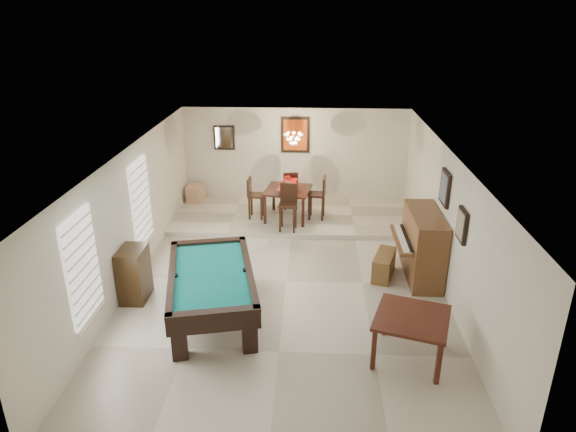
# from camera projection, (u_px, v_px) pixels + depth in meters

# --- Properties ---
(ground_plane) EXTENTS (6.00, 9.00, 0.02)m
(ground_plane) POSITION_uv_depth(u_px,v_px,m) (286.00, 281.00, 10.17)
(ground_plane) COLOR beige
(wall_back) EXTENTS (6.00, 0.04, 2.60)m
(wall_back) POSITION_uv_depth(u_px,v_px,m) (295.00, 156.00, 13.83)
(wall_back) COLOR silver
(wall_back) RESTS_ON ground_plane
(wall_front) EXTENTS (6.00, 0.04, 2.60)m
(wall_front) POSITION_uv_depth(u_px,v_px,m) (264.00, 382.00, 5.51)
(wall_front) COLOR silver
(wall_front) RESTS_ON ground_plane
(wall_left) EXTENTS (0.04, 9.00, 2.60)m
(wall_left) POSITION_uv_depth(u_px,v_px,m) (130.00, 218.00, 9.81)
(wall_left) COLOR silver
(wall_left) RESTS_ON ground_plane
(wall_right) EXTENTS (0.04, 9.00, 2.60)m
(wall_right) POSITION_uv_depth(u_px,v_px,m) (447.00, 224.00, 9.53)
(wall_right) COLOR silver
(wall_right) RESTS_ON ground_plane
(ceiling) EXTENTS (6.00, 9.00, 0.04)m
(ceiling) POSITION_uv_depth(u_px,v_px,m) (286.00, 154.00, 9.18)
(ceiling) COLOR white
(ceiling) RESTS_ON wall_back
(dining_step) EXTENTS (6.00, 2.50, 0.12)m
(dining_step) POSITION_uv_depth(u_px,v_px,m) (293.00, 216.00, 13.14)
(dining_step) COLOR beige
(dining_step) RESTS_ON ground_plane
(window_left_front) EXTENTS (0.06, 1.00, 1.70)m
(window_left_front) POSITION_uv_depth(u_px,v_px,m) (82.00, 267.00, 7.74)
(window_left_front) COLOR white
(window_left_front) RESTS_ON wall_left
(window_left_rear) EXTENTS (0.06, 1.00, 1.70)m
(window_left_rear) POSITION_uv_depth(u_px,v_px,m) (141.00, 202.00, 10.32)
(window_left_rear) COLOR white
(window_left_rear) RESTS_ON wall_left
(pool_table) EXTENTS (1.93, 2.83, 0.86)m
(pool_table) POSITION_uv_depth(u_px,v_px,m) (212.00, 296.00, 8.82)
(pool_table) COLOR black
(pool_table) RESTS_ON ground_plane
(square_table) EXTENTS (1.34, 1.34, 0.74)m
(square_table) POSITION_uv_depth(u_px,v_px,m) (410.00, 337.00, 7.82)
(square_table) COLOR #38160E
(square_table) RESTS_ON ground_plane
(upright_piano) EXTENTS (0.91, 1.63, 1.36)m
(upright_piano) POSITION_uv_depth(u_px,v_px,m) (415.00, 245.00, 10.11)
(upright_piano) COLOR brown
(upright_piano) RESTS_ON ground_plane
(piano_bench) EXTENTS (0.58, 0.93, 0.48)m
(piano_bench) POSITION_uv_depth(u_px,v_px,m) (384.00, 265.00, 10.27)
(piano_bench) COLOR brown
(piano_bench) RESTS_ON ground_plane
(apothecary_chest) EXTENTS (0.45, 0.67, 1.01)m
(apothecary_chest) POSITION_uv_depth(u_px,v_px,m) (134.00, 274.00, 9.39)
(apothecary_chest) COLOR black
(apothecary_chest) RESTS_ON ground_plane
(dining_table) EXTENTS (1.22, 1.22, 0.89)m
(dining_table) POSITION_uv_depth(u_px,v_px,m) (288.00, 201.00, 12.72)
(dining_table) COLOR black
(dining_table) RESTS_ON dining_step
(flower_vase) EXTENTS (0.13, 0.13, 0.22)m
(flower_vase) POSITION_uv_depth(u_px,v_px,m) (288.00, 180.00, 12.51)
(flower_vase) COLOR red
(flower_vase) RESTS_ON dining_table
(dining_chair_south) EXTENTS (0.44, 0.44, 1.11)m
(dining_chair_south) POSITION_uv_depth(u_px,v_px,m) (288.00, 208.00, 12.00)
(dining_chair_south) COLOR black
(dining_chair_south) RESTS_ON dining_step
(dining_chair_north) EXTENTS (0.41, 0.41, 1.01)m
(dining_chair_north) POSITION_uv_depth(u_px,v_px,m) (290.00, 189.00, 13.37)
(dining_chair_north) COLOR black
(dining_chair_north) RESTS_ON dining_step
(dining_chair_west) EXTENTS (0.41, 0.41, 1.02)m
(dining_chair_west) POSITION_uv_depth(u_px,v_px,m) (256.00, 198.00, 12.73)
(dining_chair_west) COLOR black
(dining_chair_west) RESTS_ON dining_step
(dining_chair_east) EXTENTS (0.44, 0.44, 1.08)m
(dining_chair_east) POSITION_uv_depth(u_px,v_px,m) (317.00, 198.00, 12.69)
(dining_chair_east) COLOR black
(dining_chair_east) RESTS_ON dining_step
(corner_bench) EXTENTS (0.45, 0.54, 0.45)m
(corner_bench) POSITION_uv_depth(u_px,v_px,m) (196.00, 193.00, 13.91)
(corner_bench) COLOR tan
(corner_bench) RESTS_ON dining_step
(chandelier) EXTENTS (0.44, 0.44, 0.60)m
(chandelier) POSITION_uv_depth(u_px,v_px,m) (293.00, 135.00, 12.29)
(chandelier) COLOR #FFE5B2
(chandelier) RESTS_ON ceiling
(back_painting) EXTENTS (0.75, 0.06, 0.95)m
(back_painting) POSITION_uv_depth(u_px,v_px,m) (295.00, 135.00, 13.57)
(back_painting) COLOR #D84C14
(back_painting) RESTS_ON wall_back
(back_mirror) EXTENTS (0.55, 0.06, 0.65)m
(back_mirror) POSITION_uv_depth(u_px,v_px,m) (224.00, 138.00, 13.69)
(back_mirror) COLOR white
(back_mirror) RESTS_ON wall_back
(right_picture_upper) EXTENTS (0.06, 0.55, 0.65)m
(right_picture_upper) POSITION_uv_depth(u_px,v_px,m) (445.00, 188.00, 9.58)
(right_picture_upper) COLOR slate
(right_picture_upper) RESTS_ON wall_right
(right_picture_lower) EXTENTS (0.06, 0.45, 0.55)m
(right_picture_lower) POSITION_uv_depth(u_px,v_px,m) (462.00, 225.00, 8.46)
(right_picture_lower) COLOR gray
(right_picture_lower) RESTS_ON wall_right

